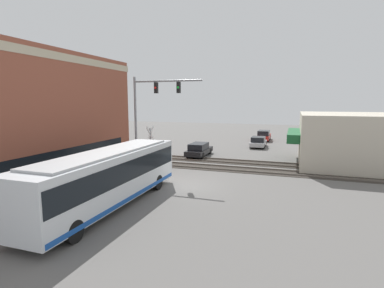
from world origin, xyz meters
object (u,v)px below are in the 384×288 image
parked_car_silver (258,142)px  parked_car_red (264,136)px  parked_car_black (199,150)px  city_bus (109,176)px  pedestrian_at_crossing (160,159)px  crossing_signal (150,143)px

parked_car_silver → parked_car_red: (7.14, -0.00, 0.07)m
parked_car_black → parked_car_silver: 10.07m
city_bus → pedestrian_at_crossing: size_ratio=7.06×
parked_car_silver → parked_car_red: 7.14m
parked_car_silver → pedestrian_at_crossing: pedestrian_at_crossing is taller
parked_car_red → pedestrian_at_crossing: bearing=163.3°
parked_car_silver → parked_car_black: bearing=147.6°
parked_car_silver → parked_car_red: bearing=-0.0°
parked_car_black → parked_car_silver: bearing=-32.4°
parked_car_black → parked_car_red: bearing=-19.1°
pedestrian_at_crossing → parked_car_red: bearing=-16.7°
pedestrian_at_crossing → parked_car_black: bearing=-11.2°
parked_car_red → pedestrian_at_crossing: 23.65m
city_bus → crossing_signal: crossing_signal is taller
parked_car_silver → parked_car_red: parked_car_red is taller
parked_car_black → pedestrian_at_crossing: size_ratio=2.83×
city_bus → parked_car_black: size_ratio=2.50×
city_bus → crossing_signal: (9.71, 2.30, 0.52)m
parked_car_silver → pedestrian_at_crossing: size_ratio=2.49×
crossing_signal → parked_car_red: (22.72, -7.70, -1.58)m
parked_car_black → parked_car_red: size_ratio=1.02×
city_bus → pedestrian_at_crossing: bearing=8.1°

